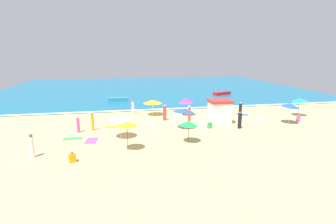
{
  "coord_description": "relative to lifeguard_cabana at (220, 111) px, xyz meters",
  "views": [
    {
      "loc": [
        -7.47,
        -28.0,
        7.58
      ],
      "look_at": [
        -1.82,
        1.4,
        0.8
      ],
      "focal_mm": 28.58,
      "sensor_mm": 36.0,
      "label": 1
    }
  ],
  "objects": [
    {
      "name": "ground_plane",
      "position": [
        -3.35,
        1.37,
        -1.29
      ],
      "size": [
        60.0,
        60.0,
        0.0
      ],
      "primitive_type": "plane",
      "color": "#D8B775"
    },
    {
      "name": "ocean_water",
      "position": [
        -3.35,
        29.37,
        -1.24
      ],
      "size": [
        60.0,
        44.0,
        0.1
      ],
      "primitive_type": "cube",
      "color": "#146B93",
      "rests_on": "ground_plane"
    },
    {
      "name": "wave_breaker_foam",
      "position": [
        -3.35,
        7.67,
        -1.19
      ],
      "size": [
        57.0,
        0.7,
        0.01
      ],
      "primitive_type": "cube",
      "color": "white",
      "rests_on": "ocean_water"
    },
    {
      "name": "lifeguard_cabana",
      "position": [
        0.0,
        0.0,
        0.0
      ],
      "size": [
        2.33,
        2.09,
        2.54
      ],
      "color": "white",
      "rests_on": "ground_plane"
    },
    {
      "name": "beach_umbrella_0",
      "position": [
        -10.17,
        -6.53,
        0.85
      ],
      "size": [
        2.05,
        2.05,
        2.33
      ],
      "color": "#4C3823",
      "rests_on": "ground_plane"
    },
    {
      "name": "beach_umbrella_1",
      "position": [
        -6.64,
        4.84,
        0.4
      ],
      "size": [
        3.11,
        3.11,
        1.89
      ],
      "color": "silver",
      "rests_on": "ground_plane"
    },
    {
      "name": "beach_umbrella_2",
      "position": [
        7.19,
        -1.75,
        0.74
      ],
      "size": [
        2.71,
        2.71,
        2.33
      ],
      "color": "silver",
      "rests_on": "ground_plane"
    },
    {
      "name": "beach_umbrella_3",
      "position": [
        -5.01,
        -5.62,
        0.41
      ],
      "size": [
        1.74,
        1.71,
        1.97
      ],
      "color": "#4C3823",
      "rests_on": "ground_plane"
    },
    {
      "name": "beach_umbrella_4",
      "position": [
        10.45,
        1.15,
        0.69
      ],
      "size": [
        2.58,
        2.58,
        2.24
      ],
      "color": "#4C3823",
      "rests_on": "ground_plane"
    },
    {
      "name": "beach_umbrella_5",
      "position": [
        -4.43,
        -1.44,
        0.59
      ],
      "size": [
        2.67,
        2.67,
        2.1
      ],
      "color": "#4C3823",
      "rests_on": "ground_plane"
    },
    {
      "name": "beach_umbrella_6",
      "position": [
        -2.76,
        4.0,
        0.57
      ],
      "size": [
        2.45,
        2.44,
        2.19
      ],
      "color": "#4C3823",
      "rests_on": "ground_plane"
    },
    {
      "name": "beach_umbrella_7",
      "position": [
        -10.67,
        -3.26,
        0.57
      ],
      "size": [
        2.86,
        2.86,
        2.12
      ],
      "color": "silver",
      "rests_on": "ground_plane"
    },
    {
      "name": "beachgoer_0",
      "position": [
        8.85,
        -1.12,
        -0.93
      ],
      "size": [
        0.55,
        0.55,
        0.83
      ],
      "color": "#D84CA5",
      "rests_on": "ground_plane"
    },
    {
      "name": "beachgoer_1",
      "position": [
        -3.02,
        1.36,
        -0.44
      ],
      "size": [
        0.31,
        0.31,
        1.75
      ],
      "color": "red",
      "rests_on": "ground_plane"
    },
    {
      "name": "beachgoer_2",
      "position": [
        -8.96,
        6.21,
        -0.48
      ],
      "size": [
        0.41,
        0.41,
        1.71
      ],
      "color": "white",
      "rests_on": "ground_plane"
    },
    {
      "name": "beachgoer_3",
      "position": [
        -14.62,
        -0.84,
        -0.54
      ],
      "size": [
        0.39,
        0.39,
        1.58
      ],
      "color": "#D84CA5",
      "rests_on": "ground_plane"
    },
    {
      "name": "beachgoer_4",
      "position": [
        3.55,
        2.33,
        -0.49
      ],
      "size": [
        0.45,
        0.45,
        1.73
      ],
      "color": "black",
      "rests_on": "ground_plane"
    },
    {
      "name": "beachgoer_5",
      "position": [
        -5.67,
        2.17,
        -0.45
      ],
      "size": [
        0.5,
        0.5,
        1.81
      ],
      "color": "red",
      "rests_on": "ground_plane"
    },
    {
      "name": "beachgoer_6",
      "position": [
        -14.11,
        -8.13,
        -0.96
      ],
      "size": [
        0.58,
        0.58,
        0.8
      ],
      "color": "orange",
      "rests_on": "ground_plane"
    },
    {
      "name": "beachgoer_7",
      "position": [
        -17.1,
        -6.68,
        -0.43
      ],
      "size": [
        0.37,
        0.37,
        1.81
      ],
      "color": "white",
      "rests_on": "ground_plane"
    },
    {
      "name": "beachgoer_8",
      "position": [
        -7.23,
        -0.29,
        -0.87
      ],
      "size": [
        0.47,
        0.47,
        0.94
      ],
      "color": "white",
      "rests_on": "ground_plane"
    },
    {
      "name": "beachgoer_9",
      "position": [
        -1.75,
        -1.85,
        -0.95
      ],
      "size": [
        0.47,
        0.47,
        0.79
      ],
      "color": "green",
      "rests_on": "ground_plane"
    },
    {
      "name": "beachgoer_10",
      "position": [
        -10.83,
        2.06,
        -0.93
      ],
      "size": [
        0.46,
        0.46,
        0.86
      ],
      "color": "green",
      "rests_on": "ground_plane"
    },
    {
      "name": "beachgoer_11",
      "position": [
        -13.32,
        -0.42,
        -0.42
      ],
      "size": [
        0.29,
        0.29,
        1.78
      ],
      "color": "orange",
      "rests_on": "ground_plane"
    },
    {
      "name": "beachgoer_12",
      "position": [
        1.18,
        -2.44,
        -0.49
      ],
      "size": [
        0.54,
        0.54,
        1.73
      ],
      "color": "black",
      "rests_on": "ground_plane"
    },
    {
      "name": "beach_towel_0",
      "position": [
        5.12,
        0.75,
        -1.28
      ],
      "size": [
        0.64,
        1.59,
        0.01
      ],
      "color": "white",
      "rests_on": "ground_plane"
    },
    {
      "name": "beach_towel_1",
      "position": [
        -11.55,
        0.5,
        -1.28
      ],
      "size": [
        1.34,
        0.91,
        0.01
      ],
      "color": "orange",
      "rests_on": "ground_plane"
    },
    {
      "name": "beach_towel_2",
      "position": [
        -13.2,
        -3.62,
        -1.28
      ],
      "size": [
        1.2,
        1.86,
        0.01
      ],
      "color": "#D84CA5",
      "rests_on": "ground_plane"
    },
    {
      "name": "beach_towel_3",
      "position": [
        -14.89,
        -2.74,
        -1.28
      ],
      "size": [
        1.69,
        0.79,
        0.01
      ],
      "color": "green",
      "rests_on": "ground_plane"
    },
    {
      "name": "beach_towel_4",
      "position": [
        4.24,
        3.16,
        -1.28
      ],
      "size": [
        1.7,
        1.67,
        0.01
      ],
      "color": "blue",
      "rests_on": "ground_plane"
    },
    {
      "name": "small_boat_0",
      "position": [
        -10.75,
        14.97,
        -0.93
      ],
      "size": [
        2.93,
        0.99,
        0.53
      ],
      "color": "teal",
      "rests_on": "ocean_water"
    },
    {
      "name": "small_boat_1",
      "position": [
        7.41,
        17.63,
        -0.93
      ],
      "size": [
        3.52,
        2.26,
        0.52
      ],
      "color": "red",
      "rests_on": "ocean_water"
    }
  ]
}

